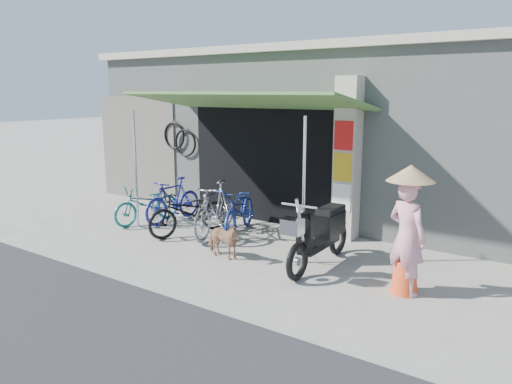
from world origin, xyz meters
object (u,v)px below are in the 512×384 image
Objects in this scene: bike_navy at (240,210)px; moped at (321,234)px; bike_black at (190,212)px; bike_silver at (215,209)px; street_dog at (222,240)px; bike_teal at (147,204)px; bike_blue at (173,200)px; nun at (407,231)px.

bike_navy is 0.89× the size of moped.
bike_silver is at bearing 45.24° from bike_black.
street_dog is at bearing -9.90° from bike_black.
bike_teal is at bearing 171.34° from bike_navy.
bike_blue is 0.90× the size of bike_silver.
moped is (2.90, -0.11, 0.07)m from bike_black.
bike_navy is 2.43× the size of street_dog.
bike_navy is at bearing 54.54° from bike_black.
bike_blue is at bearing 168.71° from moped.
bike_navy is at bearing 159.96° from moped.
nun reaches higher than bike_blue.
street_dog is 0.41× the size of nun.
bike_navy is 3.75m from nun.
bike_silver reaches higher than bike_blue.
bike_silver is (1.40, -0.30, 0.05)m from bike_blue.
bike_silver is 3.99m from nun.
bike_silver reaches higher than bike_black.
bike_silver is 1.37m from street_dog.
nun is at bearing 2.71° from bike_teal.
bike_silver reaches higher than street_dog.
nun is at bearing -80.25° from street_dog.
moped is at bearing 15.49° from bike_black.
bike_teal is 0.87× the size of nun.
bike_black is 2.33× the size of street_dog.
bike_black is at bearing 175.90° from moped.
moped reaches higher than bike_silver.
bike_black is 0.96× the size of nun.
bike_blue is 0.86× the size of bike_navy.
bike_black is (1.32, -0.12, 0.04)m from bike_teal.
nun reaches higher than bike_silver.
nun is (4.36, -0.43, 0.43)m from bike_black.
nun reaches higher than moped.
bike_silver is at bearing 11.09° from nun.
bike_black is 1.58m from street_dog.
bike_black is at bearing 66.39° from street_dog.
bike_navy is at bearing 3.37° from bike_blue.
moped is 1.13× the size of nun.
nun is (5.68, -0.55, 0.47)m from bike_teal.
bike_black is at bearing -27.30° from bike_blue.
bike_teal is 0.90× the size of bike_silver.
bike_navy is (2.10, 0.46, 0.06)m from bike_teal.
bike_silver is at bearing 11.76° from bike_teal.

